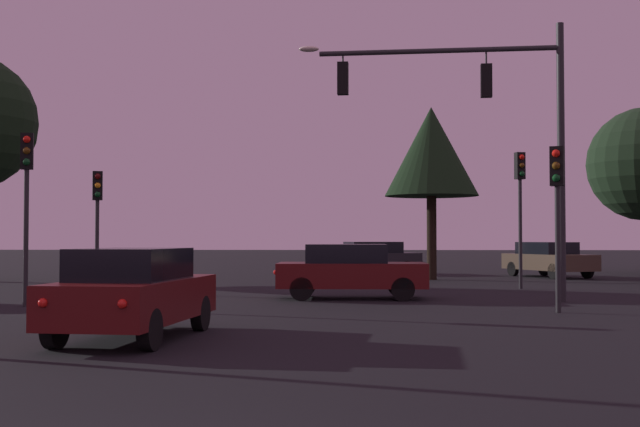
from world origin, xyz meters
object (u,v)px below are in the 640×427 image
(traffic_light_corner_left, at_px, (557,194))
(traffic_light_median, at_px, (97,206))
(traffic_light_corner_right, at_px, (27,183))
(car_nearside_lane, at_px, (134,292))
(car_far_lane, at_px, (371,257))
(car_parked_lot, at_px, (548,259))
(traffic_light_far_side, at_px, (520,192))
(car_crossing_left, at_px, (350,270))
(tree_center_horizon, at_px, (431,152))
(traffic_signal_mast_arm, at_px, (485,112))

(traffic_light_corner_left, height_order, traffic_light_median, traffic_light_corner_left)
(traffic_light_corner_left, xyz_separation_m, traffic_light_corner_right, (-12.74, 1.06, 0.35))
(car_nearside_lane, xyz_separation_m, car_far_lane, (4.47, 24.06, 0.00))
(traffic_light_median, relative_size, car_parked_lot, 0.79)
(traffic_light_far_side, bearing_deg, car_parked_lot, 70.43)
(traffic_light_corner_right, relative_size, car_crossing_left, 1.02)
(car_parked_lot, bearing_deg, car_crossing_left, -124.19)
(car_far_lane, bearing_deg, car_crossing_left, -93.38)
(car_far_lane, bearing_deg, traffic_light_corner_right, -116.42)
(traffic_light_corner_right, distance_m, car_nearside_lane, 7.90)
(traffic_light_corner_left, relative_size, car_nearside_lane, 0.90)
(traffic_light_far_side, bearing_deg, tree_center_horizon, 112.99)
(traffic_light_corner_right, bearing_deg, traffic_signal_mast_arm, 10.86)
(traffic_signal_mast_arm, xyz_separation_m, car_nearside_lane, (-7.23, -8.37, -4.33))
(traffic_light_corner_right, height_order, car_far_lane, traffic_light_corner_right)
(tree_center_horizon, bearing_deg, car_crossing_left, -107.74)
(car_nearside_lane, distance_m, tree_center_horizon, 20.89)
(car_nearside_lane, relative_size, tree_center_horizon, 0.59)
(traffic_light_corner_right, bearing_deg, car_parked_lot, 43.08)
(traffic_signal_mast_arm, relative_size, car_nearside_lane, 1.78)
(traffic_signal_mast_arm, bearing_deg, traffic_light_far_side, 68.79)
(traffic_light_median, height_order, tree_center_horizon, tree_center_horizon)
(car_nearside_lane, bearing_deg, car_far_lane, 79.49)
(traffic_signal_mast_arm, xyz_separation_m, car_crossing_left, (-3.65, 0.69, -4.32))
(car_far_lane, relative_size, tree_center_horizon, 0.69)
(traffic_light_corner_left, xyz_separation_m, traffic_light_far_side, (0.94, 8.49, 0.53))
(tree_center_horizon, bearing_deg, car_nearside_lane, -109.56)
(traffic_light_corner_right, relative_size, traffic_light_median, 1.14)
(traffic_light_median, xyz_separation_m, car_nearside_lane, (4.30, -11.12, -1.90))
(car_parked_lot, bearing_deg, traffic_light_corner_right, -136.92)
(traffic_light_corner_left, bearing_deg, traffic_light_corner_right, 175.23)
(traffic_light_corner_right, height_order, car_parked_lot, traffic_light_corner_right)
(traffic_light_corner_right, height_order, car_crossing_left, traffic_light_corner_right)
(traffic_light_far_side, bearing_deg, traffic_light_median, -169.75)
(traffic_light_corner_left, height_order, car_crossing_left, traffic_light_corner_left)
(traffic_light_corner_right, xyz_separation_m, car_crossing_left, (8.02, 2.92, -2.25))
(traffic_signal_mast_arm, distance_m, traffic_light_far_side, 5.88)
(car_nearside_lane, bearing_deg, traffic_light_corner_right, 125.88)
(traffic_light_corner_left, height_order, traffic_light_corner_right, traffic_light_corner_right)
(traffic_signal_mast_arm, height_order, traffic_light_far_side, traffic_signal_mast_arm)
(traffic_light_far_side, xyz_separation_m, car_crossing_left, (-5.66, -4.51, -2.43))
(traffic_light_corner_right, distance_m, traffic_light_median, 5.00)
(traffic_signal_mast_arm, xyz_separation_m, car_parked_lot, (4.87, 13.22, -4.32))
(traffic_light_corner_left, distance_m, car_nearside_lane, 9.92)
(traffic_signal_mast_arm, bearing_deg, car_nearside_lane, -130.79)
(traffic_signal_mast_arm, xyz_separation_m, tree_center_horizon, (-0.39, 10.86, 0.08))
(traffic_light_corner_left, relative_size, tree_center_horizon, 0.54)
(traffic_light_far_side, distance_m, car_parked_lot, 8.86)
(car_crossing_left, relative_size, car_far_lane, 0.87)
(traffic_light_corner_right, xyz_separation_m, traffic_light_median, (0.14, 4.98, -0.36))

